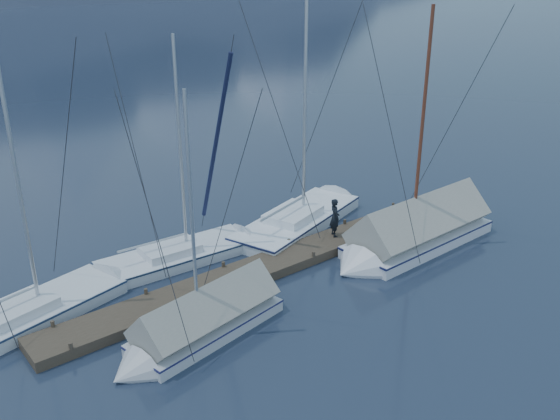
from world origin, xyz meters
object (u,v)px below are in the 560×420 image
at_px(sailboat_open_right, 310,215).
at_px(sailboat_covered_far, 195,327).
at_px(sailboat_covered_near, 409,237).
at_px(person, 335,218).
at_px(sailboat_open_mid, 198,251).
at_px(sailboat_open_left, 54,304).

height_order(sailboat_open_right, sailboat_covered_far, sailboat_open_right).
height_order(sailboat_covered_near, person, sailboat_covered_near).
bearing_deg(sailboat_open_right, sailboat_covered_near, -77.74).
relative_size(sailboat_open_mid, sailboat_covered_far, 1.11).
distance_m(sailboat_open_left, sailboat_covered_far, 5.01).
height_order(sailboat_open_mid, sailboat_covered_near, sailboat_covered_near).
distance_m(sailboat_open_left, sailboat_open_mid, 5.62).
relative_size(sailboat_open_mid, person, 5.81).
bearing_deg(sailboat_open_left, person, -11.45).
bearing_deg(sailboat_covered_near, sailboat_open_right, 102.26).
relative_size(sailboat_open_left, sailboat_covered_far, 1.15).
relative_size(sailboat_open_right, sailboat_covered_far, 1.32).
bearing_deg(sailboat_covered_near, sailboat_open_left, 160.90).
bearing_deg(sailboat_open_mid, sailboat_open_left, -175.73).
bearing_deg(sailboat_covered_far, sailboat_open_mid, 57.44).
xyz_separation_m(sailboat_open_mid, sailboat_covered_far, (-2.99, -4.69, 0.23)).
bearing_deg(sailboat_covered_near, sailboat_open_mid, 144.95).
xyz_separation_m(sailboat_open_mid, person, (4.70, -2.50, 0.95)).
bearing_deg(sailboat_open_right, sailboat_open_left, -178.02).
relative_size(sailboat_covered_far, person, 5.22).
bearing_deg(sailboat_covered_far, sailboat_open_left, 121.43).
relative_size(sailboat_open_right, person, 6.88).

